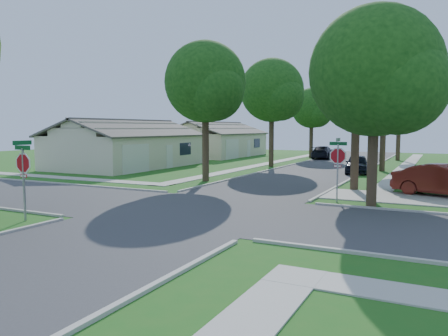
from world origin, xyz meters
TOP-DOWN VIEW (x-y plane):
  - ground at (0.00, 0.00)m, footprint 100.00×100.00m
  - road_ns at (0.00, 0.00)m, footprint 7.00×100.00m
  - sidewalk_ne at (6.10, 26.00)m, footprint 1.20×40.00m
  - sidewalk_nw at (-6.10, 26.00)m, footprint 1.20×40.00m
  - driveway at (7.90, 7.10)m, footprint 8.80×3.60m
  - stop_sign_sw at (-4.70, -4.70)m, footprint 1.05×0.80m
  - stop_sign_ne at (4.70, 4.70)m, footprint 1.05×0.80m
  - tree_e_near at (4.75, 9.01)m, footprint 4.97×4.80m
  - tree_e_mid at (4.76, 21.01)m, footprint 5.59×5.40m
  - tree_e_far at (4.75, 34.01)m, footprint 5.17×5.00m
  - tree_w_near at (-4.64, 9.01)m, footprint 5.38×5.20m
  - tree_w_mid at (-4.64, 21.01)m, footprint 5.80×5.60m
  - tree_w_far at (-4.65, 34.01)m, footprint 4.76×4.60m
  - tree_ne_corner at (6.36, 4.21)m, footprint 5.80×5.60m
  - house_nw_near at (-15.99, 15.00)m, footprint 8.42×13.60m
  - house_nw_far at (-15.99, 32.00)m, footprint 8.42×13.60m
  - car_driveway at (9.18, 8.70)m, footprint 5.20×3.12m
  - car_curb_east at (3.20, 18.52)m, footprint 2.23×4.34m
  - car_curb_west at (-3.04, 32.95)m, footprint 2.42×5.12m

SIDE VIEW (x-z plane):
  - ground at x=0.00m, z-range 0.00..0.00m
  - road_ns at x=0.00m, z-range -0.01..0.01m
  - sidewalk_ne at x=6.10m, z-range 0.00..0.04m
  - sidewalk_nw at x=-6.10m, z-range 0.00..0.04m
  - driveway at x=7.90m, z-range 0.00..0.05m
  - car_curb_east at x=3.20m, z-range 0.00..1.41m
  - car_curb_west at x=-3.04m, z-range 0.00..1.44m
  - car_driveway at x=9.18m, z-range 0.00..1.62m
  - house_nw_near at x=-15.99m, z-range -0.60..3.63m
  - house_nw_far at x=-15.99m, z-range -0.60..3.63m
  - stop_sign_sw at x=-4.70m, z-range 0.54..3.52m
  - stop_sign_ne at x=4.70m, z-range 0.54..3.52m
  - tree_w_far at x=-4.65m, z-range 1.49..9.52m
  - tree_ne_corner at x=6.36m, z-range 1.26..9.92m
  - tree_e_near at x=4.75m, z-range 1.50..9.78m
  - tree_e_far at x=4.75m, z-range 1.62..10.34m
  - tree_w_near at x=-4.64m, z-range 1.63..10.60m
  - tree_e_mid at x=4.76m, z-range 1.64..10.86m
  - tree_w_mid at x=-4.64m, z-range 1.71..11.27m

